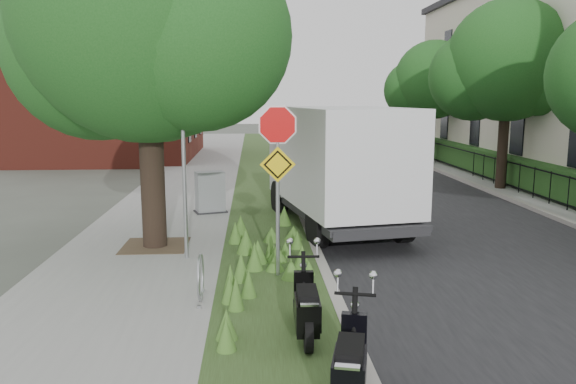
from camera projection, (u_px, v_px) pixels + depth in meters
name	position (u px, v px, depth m)	size (l,w,h in m)	color
ground	(359.00, 291.00, 9.84)	(120.00, 120.00, 0.00)	#4C5147
sidewalk_near	(183.00, 193.00, 19.40)	(3.50, 60.00, 0.12)	gray
verge	(263.00, 192.00, 19.57)	(2.00, 60.00, 0.12)	#31431C
kerb_near	(291.00, 192.00, 19.63)	(0.20, 60.00, 0.13)	#9E9991
road	(390.00, 192.00, 19.86)	(7.00, 60.00, 0.01)	black
kerb_far	(486.00, 190.00, 20.07)	(0.20, 60.00, 0.13)	#9E9991
footpath_far	(532.00, 189.00, 20.18)	(3.20, 60.00, 0.12)	gray
street_tree_main	(143.00, 26.00, 11.59)	(6.21, 5.54, 7.66)	black
bare_post	(184.00, 160.00, 11.05)	(0.08, 0.08, 4.00)	#A5A8AD
bike_hoop	(200.00, 277.00, 9.00)	(0.06, 0.78, 0.77)	#A5A8AD
sign_assembly	(278.00, 156.00, 9.93)	(0.94, 0.08, 3.22)	#A5A8AD
fence_far	(506.00, 173.00, 20.01)	(0.04, 24.00, 1.00)	black
hedge_far	(525.00, 172.00, 20.06)	(1.00, 24.00, 1.10)	#22491A
brick_building	(109.00, 80.00, 30.18)	(9.40, 10.40, 8.30)	maroon
far_tree_b	(505.00, 67.00, 19.42)	(4.83, 4.31, 6.56)	black
far_tree_c	(432.00, 84.00, 27.35)	(4.37, 3.89, 5.93)	black
scooter_near	(306.00, 314.00, 7.53)	(0.34, 1.57, 0.75)	black
scooter_far	(350.00, 373.00, 5.90)	(0.58, 1.60, 0.77)	black
box_truck	(338.00, 162.00, 14.06)	(3.29, 6.16, 2.65)	#262628
utility_cabinet	(210.00, 193.00, 15.81)	(1.00, 0.82, 1.16)	#262628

